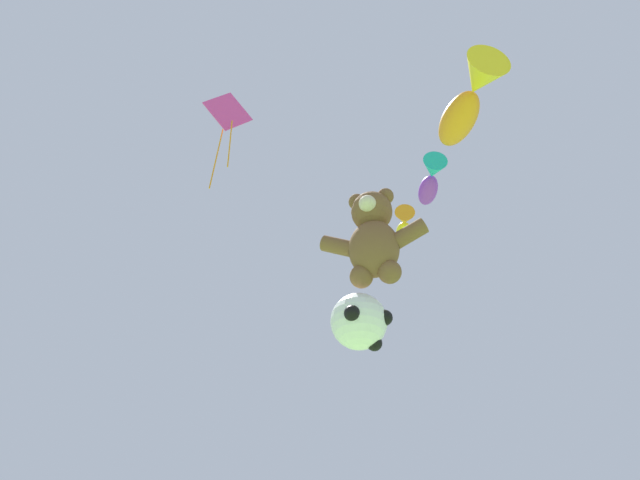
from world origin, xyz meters
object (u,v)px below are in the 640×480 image
Objects in this scene: fish_kite_violet at (431,180)px; fish_kite_goldfin at (404,225)px; soccer_ball_kite at (360,322)px; diamond_kite at (227,117)px; teddy_bear_kite at (373,237)px; fish_kite_tangerine at (469,99)px.

fish_kite_goldfin is (-1.11, 2.43, 0.53)m from fish_kite_violet.
diamond_kite is at bearing 179.27° from soccer_ball_kite.
diamond_kite is at bearing -148.18° from fish_kite_violet.
teddy_bear_kite is 1.19× the size of fish_kite_violet.
fish_kite_tangerine is 5.38m from fish_kite_goldfin.
fish_kite_violet is at bearing 71.69° from teddy_bear_kite.
teddy_bear_kite is 4.13m from fish_kite_tangerine.
diamond_kite reaches higher than fish_kite_tangerine.
teddy_bear_kite is 4.59m from fish_kite_violet.
fish_kite_violet reaches higher than teddy_bear_kite.
fish_kite_tangerine is at bearing 3.38° from diamond_kite.
soccer_ball_kite is at bearing -115.23° from fish_kite_violet.
soccer_ball_kite is at bearing -0.73° from diamond_kite.
soccer_ball_kite is 0.43× the size of fish_kite_tangerine.
fish_kite_violet is (0.95, 2.87, 3.45)m from teddy_bear_kite.
fish_kite_goldfin reaches higher than soccer_ball_kite.
soccer_ball_kite is (-0.35, 0.11, -1.65)m from teddy_bear_kite.
fish_kite_tangerine is at bearing 8.35° from soccer_ball_kite.
teddy_bear_kite is 6.63m from fish_kite_goldfin.
fish_kite_goldfin reaches higher than teddy_bear_kite.
fish_kite_violet is (1.30, 2.76, 5.10)m from soccer_ball_kite.
fish_kite_tangerine reaches higher than fish_kite_violet.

